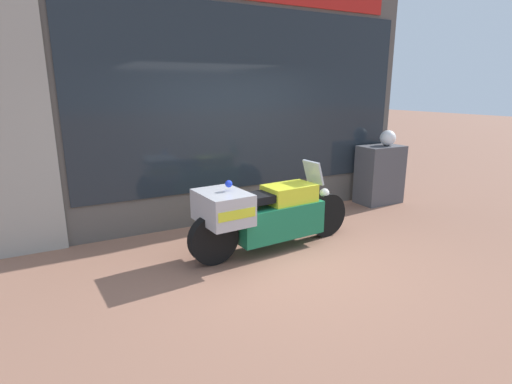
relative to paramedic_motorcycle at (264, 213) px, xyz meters
The scene contains 6 objects.
ground_plane 0.68m from the paramedic_motorcycle, 69.23° to the right, with size 60.00×60.00×0.00m, color #8E604C.
shop_building 2.12m from the paramedic_motorcycle, 100.38° to the left, with size 6.83×0.55×3.77m.
window_display 1.72m from the paramedic_motorcycle, 71.04° to the left, with size 5.42×0.30×2.11m.
paramedic_motorcycle is the anchor object (origin of this frame).
utility_cabinet 3.24m from the paramedic_motorcycle, 18.50° to the left, with size 0.82×0.51×1.08m, color #4C4C51.
white_helmet 3.41m from the paramedic_motorcycle, 17.47° to the left, with size 0.29×0.29×0.29m, color white.
Camera 1 is at (-2.60, -3.94, 2.11)m, focal length 28.00 mm.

